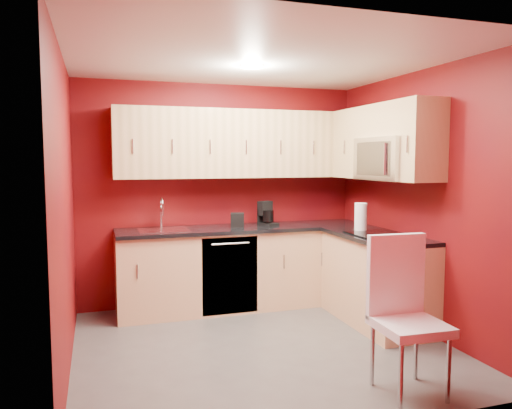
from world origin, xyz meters
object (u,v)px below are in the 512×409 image
napkin_holder (237,220)px  paper_towel (361,217)px  microwave (390,159)px  dining_chair (410,317)px  sink (163,227)px  coffee_maker (268,213)px

napkin_holder → paper_towel: (1.13, -0.69, 0.07)m
microwave → dining_chair: size_ratio=0.68×
microwave → paper_towel: size_ratio=2.58×
sink → napkin_holder: sink is taller
microwave → coffee_maker: (-0.91, 1.01, -0.62)m
napkin_holder → coffee_maker: bearing=8.6°
dining_chair → microwave: bearing=65.8°
napkin_holder → paper_towel: 1.33m
microwave → coffee_maker: 1.50m
microwave → coffee_maker: bearing=132.0°
napkin_holder → dining_chair: size_ratio=0.14×
microwave → paper_towel: bearing=121.1°
paper_towel → dining_chair: (-0.53, -1.64, -0.50)m
microwave → sink: 2.43m
microwave → napkin_holder: (-1.29, 0.96, -0.67)m
paper_towel → microwave: bearing=-58.9°
sink → paper_towel: (1.93, -0.74, 0.11)m
napkin_holder → dining_chair: (0.60, -2.33, -0.43)m
sink → coffee_maker: size_ratio=1.93×
coffee_maker → napkin_holder: coffee_maker is taller
coffee_maker → microwave: bearing=-72.2°
sink → paper_towel: 2.07m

